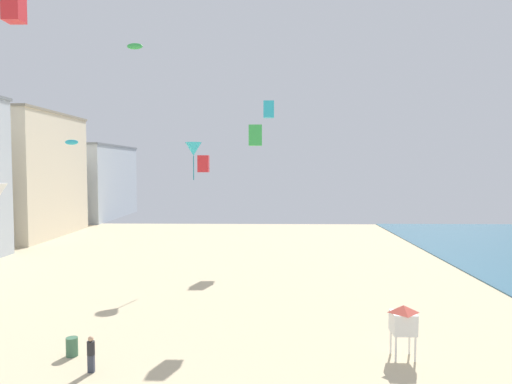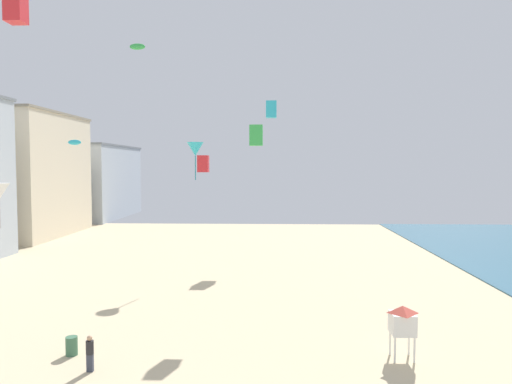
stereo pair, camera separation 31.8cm
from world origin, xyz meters
The scene contains 12 objects.
boardwalk_hotel_mid centered at (-28.94, 46.68, 8.05)m, with size 14.85×17.59×16.08m.
boardwalk_hotel_far centered at (-28.94, 69.00, 6.43)m, with size 15.79×21.70×12.85m.
kite_flyer centered at (-2.58, 6.97, 0.92)m, with size 0.34×0.34×1.64m.
lifeguard_stand centered at (11.68, 8.90, 1.84)m, with size 1.10×1.10×2.55m.
beach_trash_bin centered at (-4.19, 8.71, 0.45)m, with size 0.56×0.56×0.90m, color #3D6B4C.
kite_cyan_box centered at (5.32, 36.63, 15.16)m, with size 1.11×1.11×1.75m.
kite_cyan_parafoil centered at (-13.23, 30.37, 11.40)m, with size 1.27×0.35×0.49m.
kite_red_box centered at (1.70, 12.47, 9.27)m, with size 0.59×0.59×0.92m.
kite_red_box_2 centered at (-10.41, 15.77, 18.88)m, with size 1.09×1.09×1.72m.
kite_green_parafoil centered at (-7.51, 31.78, 20.61)m, with size 1.52×0.42×0.59m.
kite_green_box centered at (4.40, 18.10, 11.19)m, with size 0.87×0.87×1.37m.
kite_cyan_delta centered at (-1.01, 25.92, 10.57)m, with size 1.39×1.39×3.17m.
Camera 1 is at (5.24, -12.90, 9.13)m, focal length 32.53 mm.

